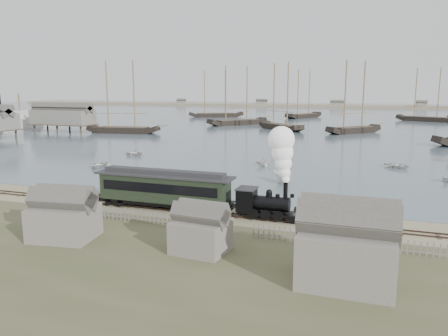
% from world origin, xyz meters
% --- Properties ---
extents(ground, '(600.00, 600.00, 0.00)m').
position_xyz_m(ground, '(0.00, 0.00, 0.00)').
color(ground, tan).
rests_on(ground, ground).
extents(harbor_water, '(600.00, 336.00, 0.06)m').
position_xyz_m(harbor_water, '(0.00, 170.00, 0.03)').
color(harbor_water, '#4B5D6C').
rests_on(harbor_water, ground).
extents(rail_track, '(120.00, 1.80, 0.16)m').
position_xyz_m(rail_track, '(0.00, -2.00, 0.04)').
color(rail_track, '#3A281F').
rests_on(rail_track, ground).
extents(picket_fence_west, '(19.00, 0.10, 1.20)m').
position_xyz_m(picket_fence_west, '(-6.50, -7.00, 0.00)').
color(picket_fence_west, slate).
rests_on(picket_fence_west, ground).
extents(picket_fence_east, '(15.00, 0.10, 1.20)m').
position_xyz_m(picket_fence_east, '(12.50, -7.50, 0.00)').
color(picket_fence_east, slate).
rests_on(picket_fence_east, ground).
extents(shed_left, '(5.00, 4.00, 4.10)m').
position_xyz_m(shed_left, '(-10.00, -13.00, 0.00)').
color(shed_left, slate).
rests_on(shed_left, ground).
extents(shed_mid, '(4.00, 3.50, 3.60)m').
position_xyz_m(shed_mid, '(2.00, -12.00, 0.00)').
color(shed_mid, slate).
rests_on(shed_mid, ground).
extents(shed_right, '(6.00, 5.00, 5.10)m').
position_xyz_m(shed_right, '(13.00, -14.00, 0.00)').
color(shed_right, slate).
rests_on(shed_right, ground).
extents(far_spit, '(500.00, 20.00, 1.80)m').
position_xyz_m(far_spit, '(0.00, 250.00, 0.00)').
color(far_spit, tan).
rests_on(far_spit, ground).
extents(locomotive, '(6.98, 2.61, 8.70)m').
position_xyz_m(locomotive, '(5.91, -2.00, 4.03)').
color(locomotive, black).
rests_on(locomotive, ground).
extents(passenger_coach, '(14.97, 2.89, 3.64)m').
position_xyz_m(passenger_coach, '(-6.20, -2.00, 2.29)').
color(passenger_coach, black).
rests_on(passenger_coach, ground).
extents(beached_dinghy, '(4.69, 4.84, 0.82)m').
position_xyz_m(beached_dinghy, '(-6.99, 0.04, 0.41)').
color(beached_dinghy, silver).
rests_on(beached_dinghy, ground).
extents(rowboat_0, '(4.65, 3.62, 0.88)m').
position_xyz_m(rowboat_0, '(-27.10, 16.15, 0.50)').
color(rowboat_0, silver).
rests_on(rowboat_0, harbor_water).
extents(rowboat_1, '(3.33, 3.54, 1.49)m').
position_xyz_m(rowboat_1, '(-2.38, 26.00, 0.80)').
color(rowboat_1, silver).
rests_on(rowboat_1, harbor_water).
extents(rowboat_2, '(3.93, 3.62, 1.50)m').
position_xyz_m(rowboat_2, '(2.94, 14.35, 0.81)').
color(rowboat_2, silver).
rests_on(rowboat_2, harbor_water).
extents(rowboat_3, '(4.62, 4.96, 0.84)m').
position_xyz_m(rowboat_3, '(17.91, 31.29, 0.48)').
color(rowboat_3, silver).
rests_on(rowboat_3, harbor_water).
extents(rowboat_6, '(4.40, 5.06, 0.87)m').
position_xyz_m(rowboat_6, '(-28.73, 29.38, 0.50)').
color(rowboat_6, silver).
rests_on(rowboat_6, harbor_water).
extents(schooner_0, '(20.91, 7.59, 20.00)m').
position_xyz_m(schooner_0, '(-52.28, 63.89, 10.06)').
color(schooner_0, black).
rests_on(schooner_0, harbor_water).
extents(schooner_1, '(18.12, 19.81, 20.00)m').
position_xyz_m(schooner_1, '(-30.38, 100.70, 10.06)').
color(schooner_1, black).
rests_on(schooner_1, harbor_water).
extents(schooner_2, '(16.52, 16.04, 20.00)m').
position_xyz_m(schooner_2, '(-12.68, 87.71, 10.06)').
color(schooner_2, black).
rests_on(schooner_2, harbor_water).
extents(schooner_3, '(14.98, 15.83, 20.00)m').
position_xyz_m(schooner_3, '(8.56, 85.05, 10.06)').
color(schooner_3, black).
rests_on(schooner_3, harbor_water).
extents(schooner_6, '(23.13, 15.45, 20.00)m').
position_xyz_m(schooner_6, '(-51.05, 135.76, 10.06)').
color(schooner_6, black).
rests_on(schooner_6, harbor_water).
extents(schooner_7, '(13.49, 20.59, 20.00)m').
position_xyz_m(schooner_7, '(-14.52, 143.04, 10.06)').
color(schooner_7, black).
rests_on(schooner_7, harbor_water).
extents(schooner_8, '(21.76, 13.07, 20.00)m').
position_xyz_m(schooner_8, '(32.19, 138.97, 10.06)').
color(schooner_8, black).
rests_on(schooner_8, harbor_water).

